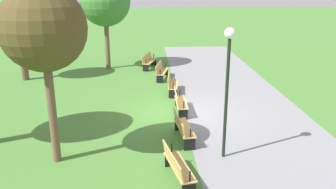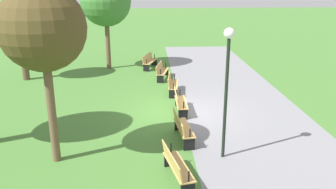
{
  "view_description": "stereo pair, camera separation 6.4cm",
  "coord_description": "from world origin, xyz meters",
  "px_view_note": "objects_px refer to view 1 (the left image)",
  "views": [
    {
      "loc": [
        13.87,
        -1.38,
        5.32
      ],
      "look_at": [
        -0.0,
        -0.56,
        0.8
      ],
      "focal_mm": 37.41,
      "sensor_mm": 36.0,
      "label": 1
    },
    {
      "loc": [
        13.87,
        -1.31,
        5.32
      ],
      "look_at": [
        -0.0,
        -0.56,
        0.8
      ],
      "focal_mm": 37.41,
      "sensor_mm": 36.0,
      "label": 2
    }
  ],
  "objects_px": {
    "lamp_post": "(228,70)",
    "bench_1": "(161,71)",
    "bench_3": "(180,102)",
    "tree_0": "(105,1)",
    "bench_4": "(183,127)",
    "bench_0": "(149,61)",
    "bench_2": "(172,84)",
    "bench_5": "(177,166)",
    "tree_2": "(43,30)",
    "tree_3": "(17,14)"
  },
  "relations": [
    {
      "from": "lamp_post",
      "to": "bench_1",
      "type": "bearing_deg",
      "value": -170.34
    },
    {
      "from": "bench_3",
      "to": "tree_0",
      "type": "bearing_deg",
      "value": -154.77
    },
    {
      "from": "bench_4",
      "to": "lamp_post",
      "type": "distance_m",
      "value": 2.94
    },
    {
      "from": "tree_0",
      "to": "bench_0",
      "type": "bearing_deg",
      "value": 86.5
    },
    {
      "from": "bench_1",
      "to": "lamp_post",
      "type": "xyz_separation_m",
      "value": [
        9.36,
        1.59,
        2.35
      ]
    },
    {
      "from": "bench_4",
      "to": "tree_0",
      "type": "height_order",
      "value": "tree_0"
    },
    {
      "from": "bench_1",
      "to": "bench_2",
      "type": "height_order",
      "value": "same"
    },
    {
      "from": "bench_5",
      "to": "bench_0",
      "type": "bearing_deg",
      "value": 170.99
    },
    {
      "from": "bench_0",
      "to": "tree_2",
      "type": "height_order",
      "value": "tree_2"
    },
    {
      "from": "bench_5",
      "to": "tree_2",
      "type": "bearing_deg",
      "value": -123.09
    },
    {
      "from": "bench_4",
      "to": "bench_5",
      "type": "relative_size",
      "value": 0.99
    },
    {
      "from": "bench_4",
      "to": "tree_3",
      "type": "height_order",
      "value": "tree_3"
    },
    {
      "from": "tree_0",
      "to": "lamp_post",
      "type": "distance_m",
      "value": 13.13
    },
    {
      "from": "bench_1",
      "to": "tree_2",
      "type": "relative_size",
      "value": 0.35
    },
    {
      "from": "lamp_post",
      "to": "bench_0",
      "type": "bearing_deg",
      "value": -169.18
    },
    {
      "from": "tree_2",
      "to": "lamp_post",
      "type": "height_order",
      "value": "tree_2"
    },
    {
      "from": "bench_2",
      "to": "tree_3",
      "type": "height_order",
      "value": "tree_3"
    },
    {
      "from": "bench_5",
      "to": "lamp_post",
      "type": "distance_m",
      "value": 3.14
    },
    {
      "from": "bench_4",
      "to": "bench_0",
      "type": "bearing_deg",
      "value": 179.97
    },
    {
      "from": "bench_3",
      "to": "bench_0",
      "type": "bearing_deg",
      "value": -171.06
    },
    {
      "from": "bench_2",
      "to": "tree_0",
      "type": "relative_size",
      "value": 0.32
    },
    {
      "from": "tree_2",
      "to": "bench_5",
      "type": "bearing_deg",
      "value": 68.89
    },
    {
      "from": "tree_2",
      "to": "bench_0",
      "type": "bearing_deg",
      "value": 166.21
    },
    {
      "from": "bench_3",
      "to": "bench_1",
      "type": "bearing_deg",
      "value": -174.04
    },
    {
      "from": "bench_4",
      "to": "tree_2",
      "type": "relative_size",
      "value": 0.35
    },
    {
      "from": "tree_2",
      "to": "tree_0",
      "type": "bearing_deg",
      "value": 178.33
    },
    {
      "from": "bench_4",
      "to": "tree_3",
      "type": "bearing_deg",
      "value": -141.91
    },
    {
      "from": "bench_2",
      "to": "tree_0",
      "type": "distance_m",
      "value": 7.51
    },
    {
      "from": "bench_3",
      "to": "bench_5",
      "type": "distance_m",
      "value": 5.38
    },
    {
      "from": "bench_5",
      "to": "lamp_post",
      "type": "bearing_deg",
      "value": 118.09
    },
    {
      "from": "bench_4",
      "to": "lamp_post",
      "type": "relative_size",
      "value": 0.45
    },
    {
      "from": "bench_0",
      "to": "tree_0",
      "type": "relative_size",
      "value": 0.33
    },
    {
      "from": "bench_1",
      "to": "bench_3",
      "type": "distance_m",
      "value": 5.38
    },
    {
      "from": "bench_1",
      "to": "bench_4",
      "type": "bearing_deg",
      "value": 14.97
    },
    {
      "from": "bench_4",
      "to": "tree_0",
      "type": "bearing_deg",
      "value": -167.17
    },
    {
      "from": "bench_5",
      "to": "tree_0",
      "type": "distance_m",
      "value": 14.33
    },
    {
      "from": "bench_1",
      "to": "bench_2",
      "type": "relative_size",
      "value": 1.01
    },
    {
      "from": "bench_0",
      "to": "bench_5",
      "type": "xyz_separation_m",
      "value": [
        13.31,
        0.69,
        0.0
      ]
    },
    {
      "from": "bench_3",
      "to": "bench_2",
      "type": "bearing_deg",
      "value": -177.02
    },
    {
      "from": "bench_1",
      "to": "bench_2",
      "type": "xyz_separation_m",
      "value": [
        2.66,
        0.42,
        0.0
      ]
    },
    {
      "from": "bench_4",
      "to": "tree_3",
      "type": "relative_size",
      "value": 0.37
    },
    {
      "from": "bench_2",
      "to": "bench_5",
      "type": "distance_m",
      "value": 8.05
    },
    {
      "from": "bench_1",
      "to": "tree_2",
      "type": "bearing_deg",
      "value": -9.24
    },
    {
      "from": "tree_3",
      "to": "tree_2",
      "type": "bearing_deg",
      "value": 22.81
    },
    {
      "from": "bench_0",
      "to": "bench_3",
      "type": "height_order",
      "value": "same"
    },
    {
      "from": "bench_5",
      "to": "bench_3",
      "type": "bearing_deg",
      "value": 162.05
    },
    {
      "from": "bench_5",
      "to": "tree_2",
      "type": "distance_m",
      "value": 5.27
    },
    {
      "from": "bench_0",
      "to": "bench_4",
      "type": "height_order",
      "value": "same"
    },
    {
      "from": "bench_4",
      "to": "bench_5",
      "type": "xyz_separation_m",
      "value": [
        2.66,
        -0.42,
        0.0
      ]
    },
    {
      "from": "tree_2",
      "to": "bench_2",
      "type": "bearing_deg",
      "value": 148.74
    }
  ]
}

